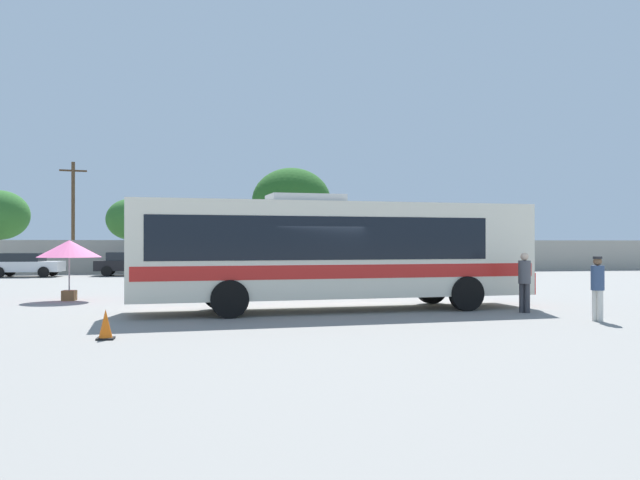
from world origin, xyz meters
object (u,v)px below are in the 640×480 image
object	(u,v)px
passenger_waiting_on_apron	(598,284)
traffic_cone_on_apron	(106,325)
parked_car_second_black	(129,263)
utility_pole_near	(73,215)
vendor_umbrella_secondary_pink	(69,250)
roadside_tree_midright	(291,202)
attendant_by_bus_door	(525,279)
roadside_tree_right	(314,222)
parked_car_leftmost_white	(26,264)
coach_bus_cream_red	(330,249)
roadside_tree_midleft	(131,220)

from	to	relation	value
passenger_waiting_on_apron	traffic_cone_on_apron	bearing A→B (deg)	-174.65
parked_car_second_black	utility_pole_near	bearing A→B (deg)	130.67
vendor_umbrella_secondary_pink	utility_pole_near	xyz separation A→B (m)	(-4.37, 22.76, 2.20)
parked_car_second_black	roadside_tree_midright	world-z (taller)	roadside_tree_midright
attendant_by_bus_door	passenger_waiting_on_apron	xyz separation A→B (m)	(0.89, -2.22, -0.03)
parked_car_second_black	roadside_tree_right	world-z (taller)	roadside_tree_right
traffic_cone_on_apron	parked_car_second_black	bearing A→B (deg)	95.79
passenger_waiting_on_apron	utility_pole_near	xyz separation A→B (m)	(-19.21, 31.43, 3.03)
parked_car_leftmost_white	parked_car_second_black	xyz separation A→B (m)	(5.92, 0.53, 0.01)
parked_car_leftmost_white	traffic_cone_on_apron	distance (m)	28.40
vendor_umbrella_secondary_pink	utility_pole_near	world-z (taller)	utility_pole_near
utility_pole_near	traffic_cone_on_apron	world-z (taller)	utility_pole_near
vendor_umbrella_secondary_pink	traffic_cone_on_apron	size ratio (longest dim) A/B	3.42
attendant_by_bus_door	roadside_tree_right	distance (m)	29.85
passenger_waiting_on_apron	traffic_cone_on_apron	xyz separation A→B (m)	(-12.12, -1.14, -0.65)
roadside_tree_right	parked_car_leftmost_white	bearing A→B (deg)	-161.96
parked_car_second_black	passenger_waiting_on_apron	bearing A→B (deg)	-60.57
parked_car_leftmost_white	traffic_cone_on_apron	bearing A→B (deg)	-72.13
traffic_cone_on_apron	attendant_by_bus_door	bearing A→B (deg)	16.65
passenger_waiting_on_apron	attendant_by_bus_door	bearing A→B (deg)	111.93
coach_bus_cream_red	roadside_tree_midleft	distance (m)	30.51
utility_pole_near	traffic_cone_on_apron	distance (m)	33.53
utility_pole_near	traffic_cone_on_apron	bearing A→B (deg)	-77.71
coach_bus_cream_red	roadside_tree_right	xyz separation A→B (m)	(4.06, 28.10, 1.76)
coach_bus_cream_red	passenger_waiting_on_apron	size ratio (longest dim) A/B	7.31
vendor_umbrella_secondary_pink	parked_car_second_black	size ratio (longest dim) A/B	0.53
attendant_by_bus_door	parked_car_second_black	distance (m)	27.97
roadside_tree_midleft	traffic_cone_on_apron	bearing A→B (deg)	-84.25
parked_car_second_black	roadside_tree_midright	size ratio (longest dim) A/B	0.54
coach_bus_cream_red	vendor_umbrella_secondary_pink	distance (m)	9.76
attendant_by_bus_door	roadside_tree_midleft	xyz separation A→B (m)	(-14.64, 30.65, 2.73)
utility_pole_near	traffic_cone_on_apron	size ratio (longest dim) A/B	11.91
roadside_tree_midright	roadside_tree_right	xyz separation A→B (m)	(1.53, -1.32, -1.56)
passenger_waiting_on_apron	parked_car_second_black	world-z (taller)	passenger_waiting_on_apron
coach_bus_cream_red	parked_car_leftmost_white	distance (m)	26.41
passenger_waiting_on_apron	roadside_tree_midright	size ratio (longest dim) A/B	0.22
coach_bus_cream_red	roadside_tree_midright	size ratio (longest dim) A/B	1.60
attendant_by_bus_door	parked_car_leftmost_white	size ratio (longest dim) A/B	0.42
vendor_umbrella_secondary_pink	parked_car_leftmost_white	xyz separation A→B (m)	(-5.99, 17.22, -1.03)
attendant_by_bus_door	passenger_waiting_on_apron	distance (m)	2.39
vendor_umbrella_secondary_pink	roadside_tree_midright	xyz separation A→B (m)	(11.01, 24.58, 3.38)
passenger_waiting_on_apron	roadside_tree_right	xyz separation A→B (m)	(-2.30, 31.93, 2.65)
coach_bus_cream_red	parked_car_second_black	xyz separation A→B (m)	(-8.55, 22.59, -1.08)
vendor_umbrella_secondary_pink	roadside_tree_right	size ratio (longest dim) A/B	0.43
passenger_waiting_on_apron	roadside_tree_midleft	distance (m)	36.46
coach_bus_cream_red	roadside_tree_right	bearing A→B (deg)	81.78
roadside_tree_midright	traffic_cone_on_apron	distance (m)	35.70
parked_car_second_black	roadside_tree_midright	xyz separation A→B (m)	(11.08, 6.83, 4.40)
passenger_waiting_on_apron	roadside_tree_midleft	bearing A→B (deg)	115.30
attendant_by_bus_door	roadside_tree_midright	bearing A→B (deg)	95.40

